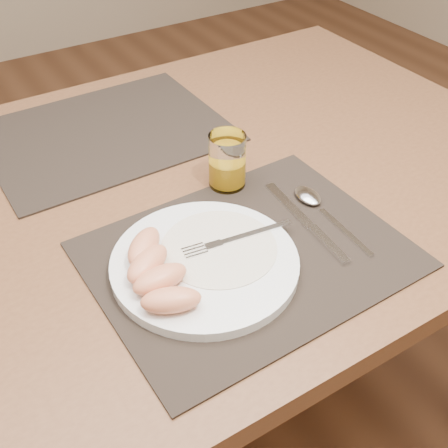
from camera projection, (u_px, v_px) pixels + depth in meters
ground at (186, 421)px, 1.45m from camera, size 5.00×5.00×0.00m
table at (170, 223)px, 1.02m from camera, size 1.40×0.90×0.75m
placemat_near at (248, 255)px, 0.83m from camera, size 0.46×0.36×0.00m
placemat_far at (106, 133)px, 1.10m from camera, size 0.45×0.36×0.00m
plate at (205, 263)px, 0.80m from camera, size 0.27×0.27×0.02m
plate_dressing at (219, 247)px, 0.82m from camera, size 0.17×0.17×0.00m
fork at (229, 241)px, 0.82m from camera, size 0.18×0.04×0.00m
knife at (311, 227)px, 0.87m from camera, size 0.03×0.22×0.01m
spoon at (313, 201)px, 0.92m from camera, size 0.04×0.19×0.01m
juice_glass at (227, 163)px, 0.94m from camera, size 0.06×0.06×0.09m
grapefruit_wedges at (155, 271)px, 0.76m from camera, size 0.10×0.19×0.03m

